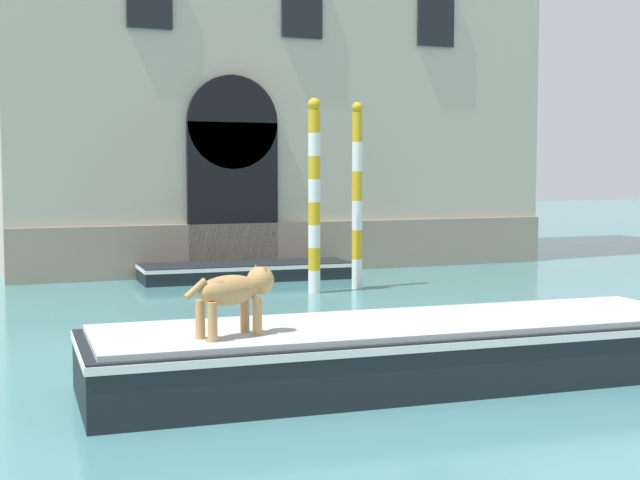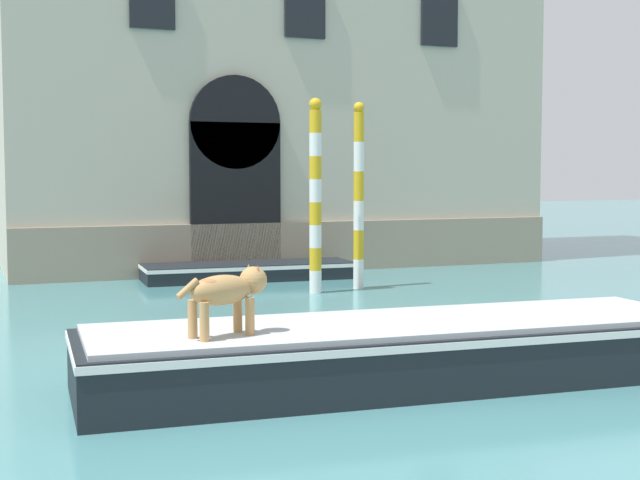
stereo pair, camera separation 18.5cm
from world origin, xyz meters
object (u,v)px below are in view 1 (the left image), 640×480
object	(u,v)px
dog_on_deck	(235,291)
boat_moored_near_palazzo	(246,271)
mooring_pole_1	(357,195)
mooring_pole_0	(314,195)
boat_foreground	(408,349)

from	to	relation	value
dog_on_deck	boat_moored_near_palazzo	distance (m)	10.80
dog_on_deck	mooring_pole_1	xyz separation A→B (m)	(5.04, 7.90, 0.75)
mooring_pole_0	mooring_pole_1	distance (m)	1.14
boat_moored_near_palazzo	mooring_pole_0	bearing A→B (deg)	-74.92
boat_foreground	mooring_pole_1	bearing A→B (deg)	72.74
boat_foreground	mooring_pole_0	bearing A→B (deg)	79.49
mooring_pole_1	mooring_pole_0	bearing A→B (deg)	-162.38
mooring_pole_0	boat_foreground	bearing A→B (deg)	-104.13
dog_on_deck	mooring_pole_0	bearing A→B (deg)	43.82
dog_on_deck	boat_moored_near_palazzo	bearing A→B (deg)	53.02
boat_foreground	boat_moored_near_palazzo	world-z (taller)	boat_foreground
boat_moored_near_palazzo	mooring_pole_0	size ratio (longest dim) A/B	1.25
boat_foreground	mooring_pole_1	distance (m)	8.42
mooring_pole_0	boat_moored_near_palazzo	bearing A→B (deg)	101.83
boat_moored_near_palazzo	mooring_pole_1	world-z (taller)	mooring_pole_1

